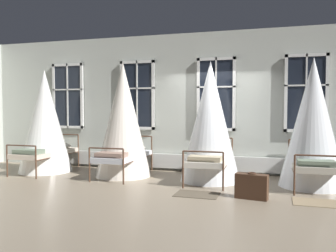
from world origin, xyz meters
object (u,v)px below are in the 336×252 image
cot_fourth (313,124)px  cot_second (123,121)px  cot_third (210,123)px  cot_first (45,122)px  suitcase_dark (252,186)px

cot_fourth → cot_second: bearing=89.6°
cot_second → cot_third: 2.07m
cot_second → cot_third: size_ratio=1.02×
cot_third → cot_fourth: 2.09m
cot_second → cot_fourth: size_ratio=1.02×
cot_third → cot_fourth: bearing=-90.4°
cot_first → suitcase_dark: bearing=-103.7°
cot_second → cot_third: bearing=-89.3°
cot_first → cot_third: bearing=-88.9°
cot_fourth → suitcase_dark: (-1.13, -1.35, -1.05)m
cot_second → suitcase_dark: cot_second is taller
cot_first → cot_third: size_ratio=0.98×
cot_second → cot_fourth: (4.16, -0.00, -0.03)m
cot_first → cot_third: 4.19m
cot_first → suitcase_dark: cot_first is taller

